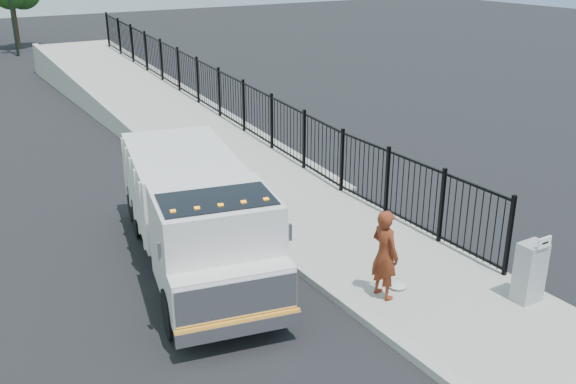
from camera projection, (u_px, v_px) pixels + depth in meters
ground at (316, 283)px, 13.77m from camera, size 120.00×120.00×0.00m
sidewalk at (449, 297)px, 13.10m from camera, size 3.55×12.00×0.12m
curb at (375, 324)px, 12.15m from camera, size 0.30×12.00×0.16m
ramp at (150, 114)px, 27.53m from camera, size 3.95×24.06×3.19m
iron_fence at (220, 108)px, 24.72m from camera, size 0.10×28.00×1.80m
truck at (196, 211)px, 13.93m from camera, size 3.73×7.52×2.47m
worker at (385, 254)px, 12.70m from camera, size 0.49×0.71×1.88m
utility_cabinet at (530, 272)px, 12.67m from camera, size 0.55×0.40×1.25m
arrow_sign at (544, 243)px, 12.23m from camera, size 0.35×0.04×0.22m
debris at (398, 285)px, 13.33m from camera, size 0.39×0.39×0.10m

